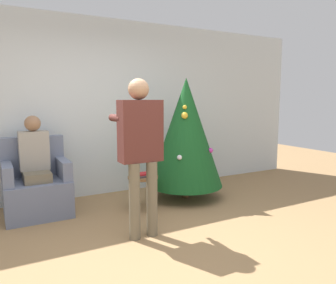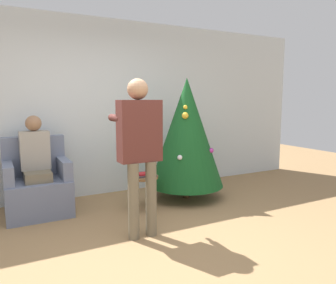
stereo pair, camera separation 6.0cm
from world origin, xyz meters
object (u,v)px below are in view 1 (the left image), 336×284
Objects in this scene: person_standing at (141,143)px; side_stool at (143,182)px; christmas_tree at (186,132)px; person_seated at (35,161)px; armchair at (37,188)px.

person_standing reaches higher than side_stool.
christmas_tree is 1.49m from person_standing.
christmas_tree is at bearing 39.35° from person_standing.
christmas_tree reaches higher than side_stool.
person_seated reaches higher than side_stool.
armchair is at bearing 125.92° from person_standing.
person_standing is at bearing -54.08° from armchair.
christmas_tree is at bearing -8.80° from armchair.
person_seated is at bearing 171.94° from christmas_tree.
christmas_tree reaches higher than armchair.
christmas_tree reaches higher than person_seated.
christmas_tree is 1.40× the size of person_seated.
armchair is at bearing 158.21° from side_stool.
armchair is at bearing 90.00° from person_seated.
person_standing reaches higher than person_seated.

